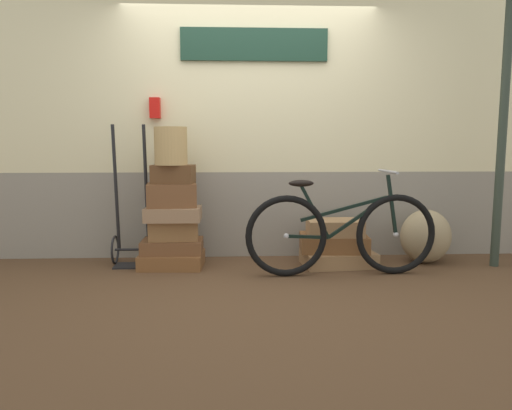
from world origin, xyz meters
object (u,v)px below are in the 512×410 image
burlap_sack (426,236)px  bicycle (341,233)px  wicker_basket (171,146)px  suitcase_7 (334,243)px  suitcase_1 (172,246)px  suitcase_3 (173,214)px  suitcase_6 (338,258)px  suitcase_4 (172,195)px  suitcase_5 (173,174)px  luggage_trolley (132,231)px  suitcase_0 (172,260)px  suitcase_2 (174,230)px  suitcase_8 (335,228)px

burlap_sack → bicycle: size_ratio=0.31×
wicker_basket → bicycle: size_ratio=0.20×
bicycle → suitcase_7: bearing=88.0°
suitcase_1 → suitcase_3: suitcase_3 is taller
suitcase_6 → suitcase_1: bearing=172.5°
suitcase_4 → bicycle: bearing=-20.4°
suitcase_4 → wicker_basket: wicker_basket is taller
suitcase_1 → suitcase_5: 0.68m
suitcase_6 → luggage_trolley: (-1.98, 0.14, 0.26)m
luggage_trolley → suitcase_4: bearing=-15.1°
suitcase_0 → suitcase_7: 1.55m
suitcase_3 → suitcase_4: 0.18m
suitcase_5 → suitcase_2: bearing=137.4°
suitcase_6 → suitcase_7: (-0.04, 0.03, 0.15)m
suitcase_2 → suitcase_6: suitcase_2 is taller
suitcase_1 → suitcase_7: suitcase_7 is taller
wicker_basket → bicycle: (1.52, -0.36, -0.76)m
suitcase_6 → suitcase_0: bearing=173.2°
suitcase_0 → luggage_trolley: size_ratio=0.44×
suitcase_3 → suitcase_7: size_ratio=0.81×
bicycle → suitcase_3: bearing=167.2°
burlap_sack → suitcase_2: bearing=-179.3°
suitcase_5 → suitcase_6: suitcase_5 is taller
suitcase_7 → wicker_basket: size_ratio=1.82×
suitcase_2 → suitcase_7: 1.53m
suitcase_0 → bicycle: bearing=-10.3°
suitcase_3 → luggage_trolley: bearing=161.2°
suitcase_7 → suitcase_5: bearing=-175.8°
suitcase_2 → burlap_sack: bearing=-2.1°
suitcase_4 → suitcase_8: 1.57m
suitcase_4 → wicker_basket: (0.00, -0.01, 0.46)m
burlap_sack → suitcase_4: bearing=-179.1°
suitcase_0 → bicycle: size_ratio=0.34×
luggage_trolley → bicycle: 1.98m
suitcase_1 → bicycle: bicycle is taller
suitcase_2 → suitcase_3: (0.00, -0.05, 0.16)m
suitcase_7 → suitcase_4: bearing=-175.6°
suitcase_0 → suitcase_8: size_ratio=1.14×
suitcase_4 → bicycle: 1.60m
suitcase_4 → luggage_trolley: bearing=158.4°
suitcase_2 → suitcase_7: (1.53, -0.02, -0.14)m
suitcase_3 → luggage_trolley: luggage_trolley is taller
wicker_basket → suitcase_7: bearing=0.4°
suitcase_0 → suitcase_6: (1.59, -0.02, 0.00)m
suitcase_5 → wicker_basket: size_ratio=1.09×
suitcase_0 → suitcase_5: 0.81m
suitcase_3 → suitcase_5: 0.37m
suitcase_2 → suitcase_4: bearing=-132.1°
suitcase_4 → suitcase_8: size_ratio=0.88×
suitcase_1 → wicker_basket: 0.94m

